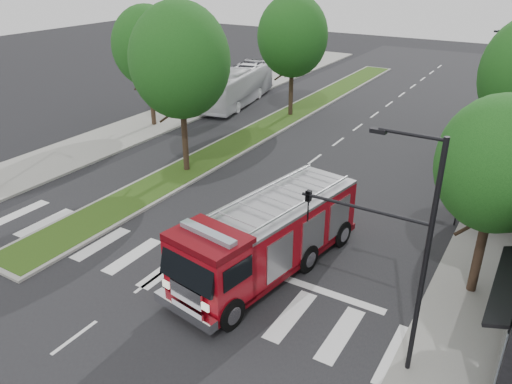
{
  "coord_description": "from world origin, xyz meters",
  "views": [
    {
      "loc": [
        12.57,
        -16.44,
        12.18
      ],
      "look_at": [
        1.25,
        2.36,
        1.8
      ],
      "focal_mm": 35.0,
      "sensor_mm": 36.0,
      "label": 1
    }
  ],
  "objects": [
    {
      "name": "tree_right_near",
      "position": [
        11.5,
        2.0,
        5.51
      ],
      "size": [
        4.4,
        4.4,
        8.05
      ],
      "color": "black",
      "rests_on": "ground"
    },
    {
      "name": "sidewalk_left",
      "position": [
        -14.5,
        10.0,
        0.07
      ],
      "size": [
        5.0,
        80.0,
        0.15
      ],
      "primitive_type": "cube",
      "color": "gray",
      "rests_on": "ground"
    },
    {
      "name": "tree_median_near",
      "position": [
        -6.0,
        6.0,
        6.81
      ],
      "size": [
        5.8,
        5.8,
        10.16
      ],
      "color": "black",
      "rests_on": "ground"
    },
    {
      "name": "tree_left_mid",
      "position": [
        -14.0,
        12.0,
        6.16
      ],
      "size": [
        5.2,
        5.2,
        9.16
      ],
      "color": "black",
      "rests_on": "ground"
    },
    {
      "name": "median",
      "position": [
        -6.0,
        18.0,
        0.08
      ],
      "size": [
        3.0,
        50.0,
        0.15
      ],
      "color": "gray",
      "rests_on": "ground"
    },
    {
      "name": "bus_shelter",
      "position": [
        11.2,
        8.15,
        2.04
      ],
      "size": [
        3.2,
        1.6,
        2.61
      ],
      "color": "black",
      "rests_on": "ground"
    },
    {
      "name": "tree_median_far",
      "position": [
        -6.0,
        20.0,
        6.49
      ],
      "size": [
        5.6,
        5.6,
        9.72
      ],
      "color": "black",
      "rests_on": "ground"
    },
    {
      "name": "city_bus",
      "position": [
        -12.0,
        21.16,
        1.6
      ],
      "size": [
        4.68,
        11.8,
        3.2
      ],
      "primitive_type": "imported",
      "rotation": [
        0.0,
        0.0,
        0.18
      ],
      "color": "silver",
      "rests_on": "ground"
    },
    {
      "name": "streetlight_right_near",
      "position": [
        9.61,
        -3.5,
        4.67
      ],
      "size": [
        4.08,
        0.22,
        8.0
      ],
      "color": "black",
      "rests_on": "ground"
    },
    {
      "name": "fire_engine",
      "position": [
        3.73,
        -0.77,
        1.63
      ],
      "size": [
        4.43,
        10.13,
        3.39
      ],
      "rotation": [
        0.0,
        0.0,
        -0.16
      ],
      "color": "#5B050B",
      "rests_on": "ground"
    },
    {
      "name": "ground",
      "position": [
        0.0,
        0.0,
        0.0
      ],
      "size": [
        140.0,
        140.0,
        0.0
      ],
      "primitive_type": "plane",
      "color": "black",
      "rests_on": "ground"
    }
  ]
}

